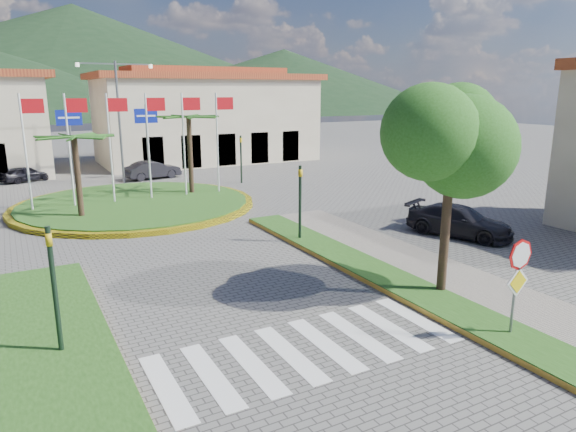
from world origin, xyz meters
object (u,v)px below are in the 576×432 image
car_side_right (459,221)px  car_dark_a (26,174)px  roundabout_island (136,204)px  stop_sign (518,272)px  deciduous_tree (453,125)px  car_dark_b (153,170)px

car_side_right → car_dark_a: bearing=101.7°
roundabout_island → stop_sign: roundabout_island is taller
stop_sign → deciduous_tree: deciduous_tree is taller
stop_sign → deciduous_tree: bearing=78.8°
car_dark_a → car_side_right: bearing=-169.4°
stop_sign → car_side_right: 9.77m
stop_sign → car_dark_b: 28.71m
deciduous_tree → stop_sign: bearing=-101.2°
deciduous_tree → car_dark_a: (-10.32, 28.60, -4.63)m
stop_sign → car_dark_a: stop_sign is taller
stop_sign → roundabout_island: bearing=103.7°
car_dark_b → stop_sign: bearing=174.1°
stop_sign → deciduous_tree: (0.60, 3.04, 3.38)m
car_dark_b → deciduous_tree: bearing=175.8°
car_dark_b → car_side_right: 22.51m
car_dark_a → car_dark_b: (7.98, -3.01, 0.09)m
roundabout_island → deciduous_tree: bearing=-72.1°
deciduous_tree → car_dark_a: bearing=109.8°
roundabout_island → car_dark_b: roundabout_island is taller
deciduous_tree → car_dark_a: deciduous_tree is taller
car_side_right → car_dark_b: bearing=88.8°
roundabout_island → car_dark_b: 9.17m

